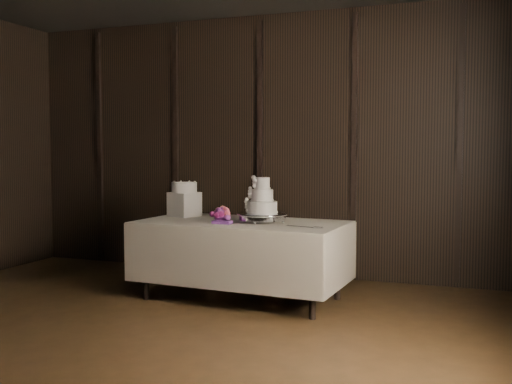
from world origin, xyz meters
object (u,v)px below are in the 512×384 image
object	(u,v)px
small_cake	(184,187)
cake_stand	(262,218)
wedding_cake	(259,199)
display_table	(241,257)
bouquet	(222,216)
box_pedestal	(184,204)

from	to	relation	value
small_cake	cake_stand	bearing A→B (deg)	-14.63
wedding_cake	display_table	bearing A→B (deg)	149.80
display_table	small_cake	distance (m)	1.00
wedding_cake	bouquet	xyz separation A→B (m)	(-0.35, -0.07, -0.16)
box_pedestal	small_cake	distance (m)	0.18
display_table	bouquet	xyz separation A→B (m)	(-0.16, -0.10, 0.41)
cake_stand	bouquet	world-z (taller)	bouquet
cake_stand	wedding_cake	bearing A→B (deg)	-150.26
wedding_cake	bouquet	distance (m)	0.39
box_pedestal	small_cake	bearing A→B (deg)	0.00
display_table	cake_stand	bearing A→B (deg)	-0.03
bouquet	display_table	bearing A→B (deg)	32.61
display_table	box_pedestal	xyz separation A→B (m)	(-0.73, 0.23, 0.47)
wedding_cake	box_pedestal	world-z (taller)	wedding_cake
display_table	small_cake	bearing A→B (deg)	166.00
wedding_cake	box_pedestal	distance (m)	0.97
bouquet	cake_stand	bearing A→B (deg)	12.89
cake_stand	bouquet	distance (m)	0.39
display_table	cake_stand	xyz separation A→B (m)	(0.22, -0.01, 0.39)
cake_stand	small_cake	size ratio (longest dim) A/B	1.84
bouquet	box_pedestal	distance (m)	0.67
display_table	box_pedestal	world-z (taller)	box_pedestal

